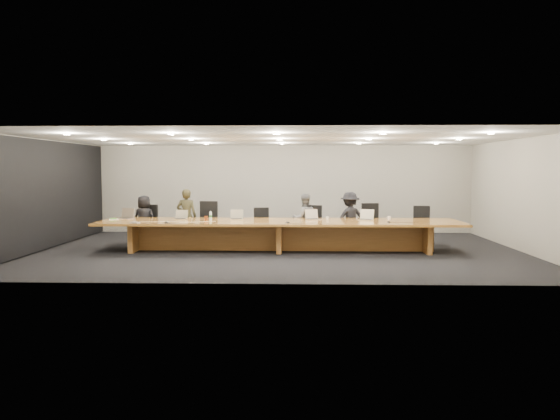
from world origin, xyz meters
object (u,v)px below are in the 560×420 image
(laptop_d, at_px, (313,214))
(mic_right, at_px, (389,222))
(chair_far_right, at_px, (421,225))
(water_bottle, at_px, (211,216))
(person_d, at_px, (350,218))
(conference_table, at_px, (280,230))
(chair_mid_left, at_px, (262,225))
(person_c, at_px, (304,219))
(laptop_c, at_px, (236,214))
(laptop_e, at_px, (366,215))
(paper_cup_near, at_px, (327,218))
(chair_left, at_px, (207,222))
(paper_cup_far, at_px, (389,218))
(chair_right, at_px, (372,224))
(av_box, at_px, (135,223))
(laptop_b, at_px, (180,215))
(person_a, at_px, (144,220))
(chair_mid_right, at_px, (312,225))
(mic_left, at_px, (166,222))
(mic_center, at_px, (288,222))
(person_b, at_px, (187,216))
(chair_far_left, at_px, (146,224))
(amber_mug, at_px, (206,218))
(laptop_a, at_px, (125,213))

(laptop_d, distance_m, mic_right, 1.94)
(chair_far_right, xyz_separation_m, water_bottle, (-5.55, -1.18, 0.33))
(person_d, bearing_deg, conference_table, 11.71)
(chair_mid_left, xyz_separation_m, person_c, (1.15, -0.10, 0.19))
(chair_mid_left, relative_size, laptop_c, 3.04)
(laptop_e, height_order, paper_cup_near, laptop_e)
(chair_left, xyz_separation_m, paper_cup_far, (4.81, -0.85, 0.21))
(paper_cup_near, bearing_deg, chair_far_right, 18.42)
(chair_right, xyz_separation_m, av_box, (-5.92, -1.92, 0.20))
(laptop_d, bearing_deg, laptop_b, 157.34)
(chair_left, xyz_separation_m, person_a, (-1.72, 0.03, 0.07))
(chair_far_right, distance_m, laptop_b, 6.45)
(laptop_e, bearing_deg, mic_right, -27.43)
(paper_cup_near, bearing_deg, chair_mid_left, 151.93)
(chair_mid_right, relative_size, chair_far_right, 1.01)
(laptop_b, distance_m, av_box, 1.38)
(chair_left, bearing_deg, mic_left, -104.54)
(chair_left, bearing_deg, person_d, 6.14)
(chair_right, distance_m, mic_center, 2.86)
(laptop_b, xyz_separation_m, paper_cup_near, (3.79, 0.03, -0.08))
(chair_mid_right, relative_size, person_a, 0.81)
(person_b, distance_m, paper_cup_far, 5.45)
(person_c, relative_size, laptop_b, 4.37)
(conference_table, bearing_deg, av_box, -168.26)
(chair_far_right, distance_m, paper_cup_near, 2.75)
(conference_table, height_order, chair_mid_left, chair_mid_left)
(conference_table, height_order, chair_right, chair_right)
(chair_mid_left, xyz_separation_m, laptop_e, (2.70, -1.01, 0.39))
(chair_far_left, distance_m, chair_far_right, 7.51)
(chair_mid_left, relative_size, amber_mug, 9.16)
(chair_right, height_order, amber_mug, chair_right)
(person_b, xyz_separation_m, laptop_e, (4.77, -0.95, 0.14))
(conference_table, relative_size, laptop_a, 24.20)
(chair_far_right, bearing_deg, chair_mid_left, -168.45)
(person_b, bearing_deg, chair_far_left, 5.31)
(paper_cup_near, xyz_separation_m, mic_center, (-1.00, -0.90, -0.03))
(chair_far_left, bearing_deg, person_d, 15.92)
(laptop_a, relative_size, laptop_d, 1.07)
(chair_mid_left, bearing_deg, laptop_d, -44.16)
(chair_mid_right, distance_m, person_a, 4.59)
(av_box, height_order, mic_right, same)
(chair_mid_right, bearing_deg, av_box, -140.47)
(person_a, relative_size, mic_center, 10.65)
(chair_mid_right, height_order, paper_cup_near, chair_mid_right)
(conference_table, distance_m, chair_far_right, 4.00)
(paper_cup_near, height_order, mic_right, paper_cup_near)
(laptop_e, bearing_deg, laptop_a, -156.84)
(chair_right, bearing_deg, laptop_a, 178.52)
(chair_mid_right, distance_m, laptop_c, 2.14)
(person_a, height_order, laptop_a, person_a)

